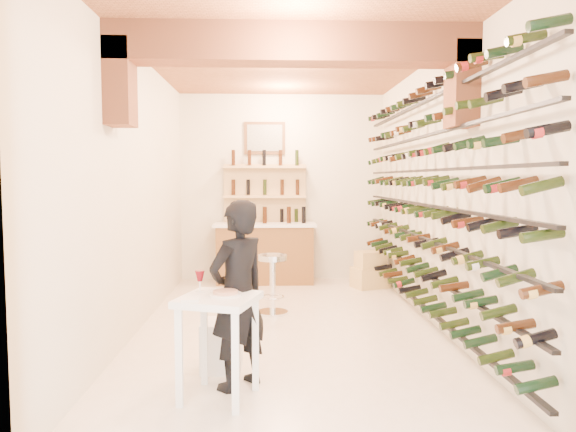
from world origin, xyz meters
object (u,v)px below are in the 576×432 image
(white_stool, at_px, (222,345))
(wine_rack, at_px, (420,196))
(back_counter, at_px, (265,251))
(crate_lower, at_px, (370,277))
(person, at_px, (238,295))
(tasting_table, at_px, (218,314))
(chrome_barstool, at_px, (273,280))

(white_stool, bearing_deg, wine_rack, 30.80)
(back_counter, height_order, crate_lower, back_counter)
(person, bearing_deg, tasting_table, 10.91)
(wine_rack, bearing_deg, person, -139.56)
(wine_rack, xyz_separation_m, back_counter, (-1.83, 2.65, -1.02))
(wine_rack, xyz_separation_m, person, (-2.03, -1.73, -0.76))
(tasting_table, distance_m, chrome_barstool, 2.63)
(white_stool, xyz_separation_m, person, (0.18, -0.41, 0.56))
(back_counter, xyz_separation_m, white_stool, (-0.37, -3.96, -0.31))
(wine_rack, height_order, crate_lower, wine_rack)
(white_stool, distance_m, crate_lower, 4.08)
(tasting_table, xyz_separation_m, white_stool, (-0.03, 0.62, -0.45))
(wine_rack, height_order, person, wine_rack)
(back_counter, bearing_deg, tasting_table, -94.23)
(tasting_table, distance_m, white_stool, 0.77)
(back_counter, relative_size, crate_lower, 3.10)
(tasting_table, height_order, chrome_barstool, tasting_table)
(chrome_barstool, bearing_deg, person, -97.37)
(wine_rack, relative_size, tasting_table, 5.67)
(tasting_table, distance_m, crate_lower, 4.64)
(tasting_table, height_order, crate_lower, tasting_table)
(chrome_barstool, bearing_deg, tasting_table, -99.92)
(back_counter, bearing_deg, chrome_barstool, -86.80)
(tasting_table, bearing_deg, wine_rack, 59.21)
(back_counter, distance_m, white_stool, 3.99)
(white_stool, distance_m, chrome_barstool, 2.03)
(person, xyz_separation_m, crate_lower, (1.89, 3.93, -0.63))
(back_counter, height_order, person, person)
(wine_rack, relative_size, white_stool, 12.60)
(white_stool, xyz_separation_m, chrome_barstool, (0.48, 1.96, 0.22))
(white_stool, height_order, person, person)
(white_stool, relative_size, crate_lower, 0.83)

